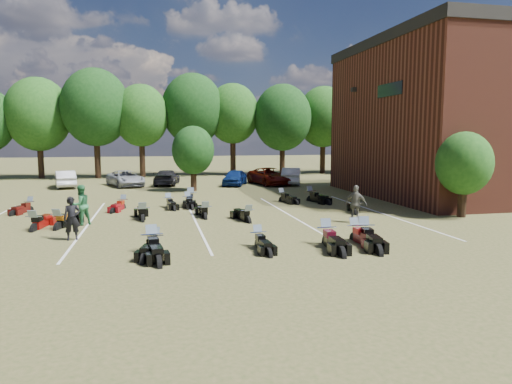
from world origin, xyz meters
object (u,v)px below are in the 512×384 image
object	(u,v)px
motorcycle_3	(258,247)
motorcycle_14	(30,211)
person_black	(72,218)
car_4	(235,177)
person_grey	(356,204)
person_green	(81,205)
motorcycle_7	(34,231)

from	to	relation	value
motorcycle_3	motorcycle_14	xyz separation A→B (m)	(-10.53, 10.74, 0.00)
person_black	motorcycle_14	xyz separation A→B (m)	(-3.56, 8.05, -0.87)
motorcycle_14	car_4	bearing A→B (deg)	58.34
person_grey	motorcycle_14	size ratio (longest dim) A/B	0.89
person_green	person_grey	bearing A→B (deg)	131.71
car_4	motorcycle_3	world-z (taller)	car_4
person_green	motorcycle_3	xyz separation A→B (m)	(7.12, -5.91, -0.94)
motorcycle_7	person_black	bearing A→B (deg)	141.41
person_grey	motorcycle_7	distance (m)	14.66
person_black	motorcycle_3	xyz separation A→B (m)	(6.98, -2.69, -0.87)
motorcycle_7	motorcycle_14	size ratio (longest dim) A/B	1.16
car_4	person_grey	size ratio (longest dim) A/B	2.21
person_black	person_green	xyz separation A→B (m)	(-0.14, 3.21, 0.07)
motorcycle_3	motorcycle_14	bearing A→B (deg)	132.23
person_black	motorcycle_3	bearing A→B (deg)	-30.42
car_4	motorcycle_14	xyz separation A→B (m)	(-13.43, -10.96, -0.68)
motorcycle_14	person_black	bearing A→B (deg)	-47.02
person_black	person_green	world-z (taller)	person_green
motorcycle_14	person_green	bearing A→B (deg)	-35.60
motorcycle_7	car_4	bearing A→B (deg)	-115.05
motorcycle_7	motorcycle_3	bearing A→B (deg)	161.29
motorcycle_7	motorcycle_14	xyz separation A→B (m)	(-1.61, 5.83, 0.00)
car_4	person_black	xyz separation A→B (m)	(-9.88, -19.01, 0.19)
person_grey	motorcycle_7	size ratio (longest dim) A/B	0.77
car_4	person_green	xyz separation A→B (m)	(-10.02, -15.79, 0.27)
car_4	person_black	size ratio (longest dim) A/B	2.28
motorcycle_3	car_4	bearing A→B (deg)	80.16
car_4	person_grey	world-z (taller)	person_grey
car_4	motorcycle_14	size ratio (longest dim) A/B	1.98
person_green	person_grey	xyz separation A→B (m)	(12.77, -2.16, -0.04)
person_black	person_grey	distance (m)	12.68
motorcycle_3	person_grey	bearing A→B (deg)	31.26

